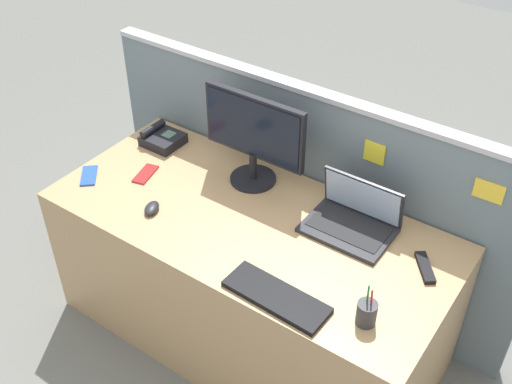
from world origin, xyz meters
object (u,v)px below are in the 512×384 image
object	(u,v)px
desktop_monitor	(254,134)
desk_phone	(162,138)
keyboard_main	(276,297)
pen_cup	(367,313)
tv_remote	(425,267)
cell_phone_red_case	(145,174)
cell_phone_blue_case	(89,176)
computer_mouse_right_hand	(152,208)
laptop	(353,218)

from	to	relation	value
desktop_monitor	desk_phone	size ratio (longest dim) A/B	2.78
keyboard_main	pen_cup	bearing A→B (deg)	17.45
keyboard_main	tv_remote	distance (m)	0.61
keyboard_main	pen_cup	distance (m)	0.34
pen_cup	cell_phone_red_case	xyz separation A→B (m)	(-1.28, 0.21, -0.05)
cell_phone_blue_case	computer_mouse_right_hand	bearing A→B (deg)	-44.15
pen_cup	tv_remote	bearing A→B (deg)	79.58
computer_mouse_right_hand	laptop	bearing A→B (deg)	5.44
desk_phone	cell_phone_blue_case	size ratio (longest dim) A/B	1.20
desktop_monitor	cell_phone_blue_case	xyz separation A→B (m)	(-0.66, -0.43, -0.25)
tv_remote	pen_cup	bearing A→B (deg)	-137.55
cell_phone_blue_case	cell_phone_red_case	bearing A→B (deg)	-3.59
cell_phone_blue_case	keyboard_main	bearing A→B (deg)	-48.23
laptop	cell_phone_blue_case	size ratio (longest dim) A/B	2.38
desktop_monitor	laptop	distance (m)	0.58
desk_phone	keyboard_main	size ratio (longest dim) A/B	0.45
laptop	computer_mouse_right_hand	bearing A→B (deg)	-151.76
desk_phone	cell_phone_red_case	size ratio (longest dim) A/B	1.21
keyboard_main	desktop_monitor	bearing A→B (deg)	133.56
cell_phone_red_case	laptop	bearing A→B (deg)	-1.28
pen_cup	cell_phone_red_case	distance (m)	1.30
cell_phone_red_case	tv_remote	distance (m)	1.36
computer_mouse_right_hand	cell_phone_blue_case	size ratio (longest dim) A/B	0.64
cell_phone_red_case	tv_remote	size ratio (longest dim) A/B	0.90
pen_cup	keyboard_main	bearing A→B (deg)	-164.62
pen_cup	computer_mouse_right_hand	bearing A→B (deg)	178.51
cell_phone_red_case	tv_remote	world-z (taller)	tv_remote
laptop	desk_phone	world-z (taller)	laptop
keyboard_main	pen_cup	world-z (taller)	pen_cup
desktop_monitor	pen_cup	bearing A→B (deg)	-30.03
keyboard_main	cell_phone_red_case	bearing A→B (deg)	164.44
cell_phone_blue_case	tv_remote	size ratio (longest dim) A/B	0.91
laptop	tv_remote	size ratio (longest dim) A/B	2.17
desktop_monitor	desk_phone	bearing A→B (deg)	-178.14
desk_phone	cell_phone_red_case	xyz separation A→B (m)	(0.12, -0.25, -0.03)
pen_cup	cell_phone_red_case	size ratio (longest dim) A/B	1.12
desk_phone	pen_cup	size ratio (longest dim) A/B	1.08
desktop_monitor	tv_remote	size ratio (longest dim) A/B	3.05
laptop	cell_phone_red_case	distance (m)	1.02
pen_cup	cell_phone_blue_case	world-z (taller)	pen_cup
laptop	pen_cup	world-z (taller)	laptop
keyboard_main	cell_phone_red_case	world-z (taller)	keyboard_main
tv_remote	computer_mouse_right_hand	bearing A→B (deg)	160.05
desk_phone	pen_cup	bearing A→B (deg)	-18.37
pen_cup	tv_remote	distance (m)	0.39
laptop	pen_cup	distance (m)	0.53
cell_phone_blue_case	cell_phone_red_case	size ratio (longest dim) A/B	1.01
laptop	cell_phone_red_case	size ratio (longest dim) A/B	2.40
desktop_monitor	desk_phone	distance (m)	0.60
cell_phone_red_case	tv_remote	xyz separation A→B (m)	(1.35, 0.17, 0.01)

